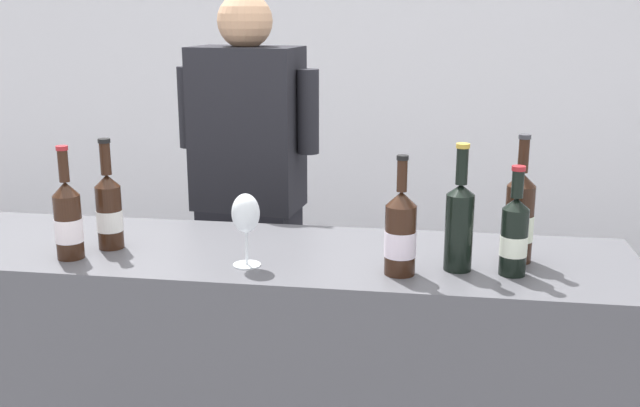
{
  "coord_description": "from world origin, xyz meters",
  "views": [
    {
      "loc": [
        0.49,
        -2.05,
        1.65
      ],
      "look_at": [
        0.17,
        0.0,
        1.11
      ],
      "focal_mm": 41.95,
      "sensor_mm": 36.0,
      "label": 1
    }
  ],
  "objects_px": {
    "wine_bottle_3": "(519,217)",
    "wine_bottle_5": "(400,234)",
    "wine_bottle_4": "(68,220)",
    "wine_glass": "(246,216)",
    "wine_bottle_1": "(109,210)",
    "wine_bottle_2": "(459,223)",
    "wine_bottle_0": "(514,235)",
    "person_server": "(250,225)"
  },
  "relations": [
    {
      "from": "wine_bottle_1",
      "to": "wine_bottle_2",
      "type": "distance_m",
      "value": 1.02
    },
    {
      "from": "wine_bottle_2",
      "to": "wine_bottle_5",
      "type": "height_order",
      "value": "wine_bottle_2"
    },
    {
      "from": "wine_bottle_1",
      "to": "wine_bottle_2",
      "type": "height_order",
      "value": "wine_bottle_2"
    },
    {
      "from": "wine_bottle_4",
      "to": "wine_glass",
      "type": "bearing_deg",
      "value": 1.28
    },
    {
      "from": "wine_bottle_5",
      "to": "wine_bottle_1",
      "type": "bearing_deg",
      "value": 173.6
    },
    {
      "from": "wine_bottle_3",
      "to": "wine_bottle_4",
      "type": "height_order",
      "value": "wine_bottle_3"
    },
    {
      "from": "wine_bottle_3",
      "to": "wine_bottle_0",
      "type": "bearing_deg",
      "value": -101.56
    },
    {
      "from": "wine_bottle_4",
      "to": "wine_bottle_0",
      "type": "bearing_deg",
      "value": 2.41
    },
    {
      "from": "wine_bottle_3",
      "to": "wine_bottle_5",
      "type": "xyz_separation_m",
      "value": [
        -0.32,
        -0.16,
        -0.02
      ]
    },
    {
      "from": "wine_bottle_0",
      "to": "wine_glass",
      "type": "bearing_deg",
      "value": -176.78
    },
    {
      "from": "wine_bottle_2",
      "to": "wine_bottle_3",
      "type": "bearing_deg",
      "value": 30.34
    },
    {
      "from": "wine_bottle_5",
      "to": "wine_bottle_4",
      "type": "bearing_deg",
      "value": -179.39
    },
    {
      "from": "wine_bottle_0",
      "to": "wine_glass",
      "type": "xyz_separation_m",
      "value": [
        -0.72,
        -0.04,
        0.03
      ]
    },
    {
      "from": "wine_bottle_0",
      "to": "person_server",
      "type": "distance_m",
      "value": 1.21
    },
    {
      "from": "wine_bottle_0",
      "to": "wine_bottle_2",
      "type": "bearing_deg",
      "value": 173.61
    },
    {
      "from": "wine_bottle_0",
      "to": "wine_bottle_1",
      "type": "relative_size",
      "value": 0.9
    },
    {
      "from": "wine_bottle_0",
      "to": "person_server",
      "type": "relative_size",
      "value": 0.17
    },
    {
      "from": "wine_bottle_2",
      "to": "wine_bottle_4",
      "type": "distance_m",
      "value": 1.09
    },
    {
      "from": "wine_bottle_0",
      "to": "wine_bottle_1",
      "type": "xyz_separation_m",
      "value": [
        -1.16,
        0.05,
        0.01
      ]
    },
    {
      "from": "wine_bottle_4",
      "to": "wine_bottle_5",
      "type": "distance_m",
      "value": 0.94
    },
    {
      "from": "wine_bottle_5",
      "to": "wine_glass",
      "type": "bearing_deg",
      "value": 179.8
    },
    {
      "from": "wine_bottle_4",
      "to": "person_server",
      "type": "bearing_deg",
      "value": 68.29
    },
    {
      "from": "wine_bottle_5",
      "to": "wine_glass",
      "type": "distance_m",
      "value": 0.42
    },
    {
      "from": "wine_bottle_3",
      "to": "wine_glass",
      "type": "bearing_deg",
      "value": -168.26
    },
    {
      "from": "wine_bottle_3",
      "to": "person_server",
      "type": "bearing_deg",
      "value": 145.62
    },
    {
      "from": "wine_bottle_2",
      "to": "person_server",
      "type": "distance_m",
      "value": 1.1
    },
    {
      "from": "wine_bottle_1",
      "to": "person_server",
      "type": "height_order",
      "value": "person_server"
    },
    {
      "from": "wine_bottle_3",
      "to": "wine_bottle_5",
      "type": "distance_m",
      "value": 0.36
    },
    {
      "from": "wine_bottle_2",
      "to": "wine_bottle_4",
      "type": "xyz_separation_m",
      "value": [
        -1.09,
        -0.07,
        -0.02
      ]
    },
    {
      "from": "wine_bottle_0",
      "to": "wine_bottle_3",
      "type": "bearing_deg",
      "value": 78.44
    },
    {
      "from": "wine_bottle_1",
      "to": "wine_bottle_4",
      "type": "bearing_deg",
      "value": -125.15
    },
    {
      "from": "wine_glass",
      "to": "wine_bottle_2",
      "type": "bearing_deg",
      "value": 5.61
    },
    {
      "from": "wine_bottle_2",
      "to": "person_server",
      "type": "xyz_separation_m",
      "value": [
        -0.77,
        0.74,
        -0.25
      ]
    },
    {
      "from": "wine_bottle_2",
      "to": "wine_bottle_4",
      "type": "height_order",
      "value": "wine_bottle_2"
    },
    {
      "from": "wine_bottle_4",
      "to": "wine_glass",
      "type": "relative_size",
      "value": 1.58
    },
    {
      "from": "wine_bottle_3",
      "to": "person_server",
      "type": "relative_size",
      "value": 0.21
    },
    {
      "from": "wine_bottle_0",
      "to": "wine_bottle_3",
      "type": "xyz_separation_m",
      "value": [
        0.02,
        0.11,
        0.02
      ]
    },
    {
      "from": "wine_glass",
      "to": "wine_bottle_1",
      "type": "bearing_deg",
      "value": 167.78
    },
    {
      "from": "wine_bottle_2",
      "to": "wine_bottle_3",
      "type": "height_order",
      "value": "wine_bottle_3"
    },
    {
      "from": "wine_bottle_0",
      "to": "wine_bottle_4",
      "type": "xyz_separation_m",
      "value": [
        -1.24,
        -0.05,
        0.0
      ]
    },
    {
      "from": "wine_bottle_1",
      "to": "wine_bottle_5",
      "type": "bearing_deg",
      "value": -6.4
    },
    {
      "from": "wine_bottle_2",
      "to": "wine_bottle_4",
      "type": "bearing_deg",
      "value": -176.43
    }
  ]
}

